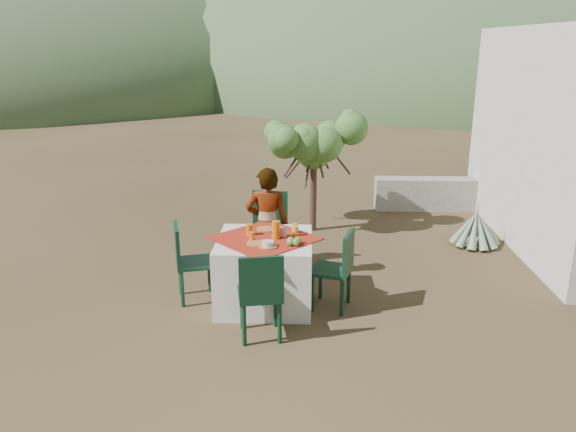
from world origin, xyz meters
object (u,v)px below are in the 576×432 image
(chair_left, at_px, (188,259))
(chair_near, at_px, (261,292))
(chair_far, at_px, (268,227))
(person, at_px, (267,225))
(shrub_tree, at_px, (317,148))
(chair_right, at_px, (338,266))
(table, at_px, (265,271))
(agave, at_px, (476,229))
(juice_pitcher, at_px, (276,230))

(chair_left, bearing_deg, chair_near, -150.49)
(chair_far, distance_m, person, 0.45)
(chair_near, bearing_deg, chair_far, -98.05)
(chair_left, xyz_separation_m, shrub_tree, (1.45, 2.56, 0.78))
(chair_near, height_order, chair_right, chair_near)
(chair_left, bearing_deg, chair_far, -54.97)
(chair_left, bearing_deg, person, -71.01)
(table, xyz_separation_m, agave, (2.86, 1.94, -0.13))
(juice_pitcher, bearing_deg, agave, 35.70)
(chair_right, bearing_deg, chair_near, -30.58)
(chair_far, height_order, juice_pitcher, chair_far)
(chair_far, relative_size, shrub_tree, 0.61)
(chair_far, relative_size, chair_left, 1.11)
(chair_far, distance_m, shrub_tree, 1.83)
(chair_right, height_order, shrub_tree, shrub_tree)
(shrub_tree, bearing_deg, person, -107.10)
(person, height_order, shrub_tree, shrub_tree)
(chair_far, height_order, shrub_tree, shrub_tree)
(chair_right, bearing_deg, chair_far, -127.72)
(person, relative_size, juice_pitcher, 7.22)
(shrub_tree, xyz_separation_m, juice_pitcher, (-0.47, -2.62, -0.41))
(juice_pitcher, bearing_deg, table, 171.88)
(table, relative_size, agave, 1.77)
(agave, relative_size, juice_pitcher, 3.79)
(chair_near, bearing_deg, juice_pitcher, -106.99)
(chair_left, bearing_deg, chair_right, -110.98)
(chair_near, xyz_separation_m, juice_pitcher, (0.10, 0.81, 0.36))
(chair_left, xyz_separation_m, chair_right, (1.65, -0.15, -0.01))
(chair_right, distance_m, shrub_tree, 2.83)
(table, height_order, shrub_tree, shrub_tree)
(chair_far, xyz_separation_m, chair_left, (-0.82, -1.01, -0.05))
(chair_near, bearing_deg, person, -98.38)
(chair_far, xyz_separation_m, juice_pitcher, (0.16, -1.06, 0.31))
(person, xyz_separation_m, shrub_tree, (0.61, 1.98, 0.57))
(chair_near, height_order, shrub_tree, shrub_tree)
(chair_far, bearing_deg, table, -80.01)
(chair_left, xyz_separation_m, person, (0.84, 0.59, 0.21))
(chair_far, xyz_separation_m, shrub_tree, (0.63, 1.56, 0.73))
(chair_right, bearing_deg, table, -81.41)
(chair_left, height_order, chair_right, chair_left)
(chair_far, relative_size, chair_near, 1.08)
(chair_near, relative_size, person, 0.65)
(person, bearing_deg, shrub_tree, -108.88)
(chair_far, height_order, person, person)
(person, distance_m, agave, 3.19)
(chair_far, xyz_separation_m, chair_right, (0.83, -1.15, -0.06))
(chair_near, relative_size, chair_left, 1.02)
(juice_pitcher, bearing_deg, chair_left, 176.82)
(chair_left, height_order, agave, chair_left)
(table, distance_m, person, 0.70)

